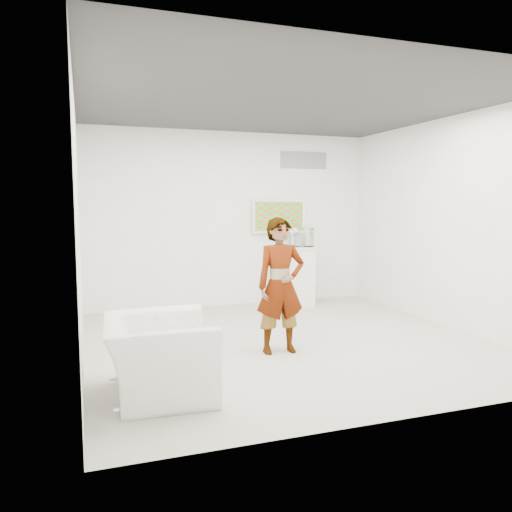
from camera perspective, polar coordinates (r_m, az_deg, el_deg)
name	(u,v)px	position (r m, az deg, el deg)	size (l,w,h in m)	color
room	(288,225)	(6.34, 3.65, 3.52)	(5.01, 5.01, 3.00)	beige
tv	(279,216)	(8.92, 2.59, 4.57)	(1.00, 0.08, 0.60)	silver
logo_decal	(304,160)	(9.18, 5.48, 10.84)	(0.90, 0.02, 0.30)	gray
person	(280,286)	(5.92, 2.82, -3.40)	(0.59, 0.39, 1.61)	white
armchair	(159,357)	(4.79, -11.01, -11.23)	(1.11, 0.97, 0.72)	white
pedestal	(301,276)	(8.76, 5.17, -2.26)	(0.50, 0.50, 1.03)	white
floor_uplight	(274,297)	(8.70, 2.13, -4.73)	(0.20, 0.20, 0.30)	white
vitrine	(301,237)	(8.69, 5.22, 2.20)	(0.33, 0.33, 0.33)	white
console	(301,240)	(8.69, 5.21, 1.84)	(0.05, 0.16, 0.23)	white
wii_remote	(296,230)	(6.08, 4.59, 2.96)	(0.04, 0.14, 0.04)	white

